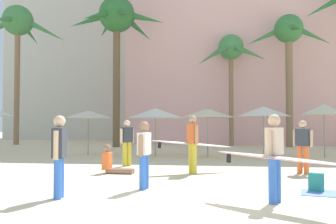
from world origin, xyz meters
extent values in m
plane|color=beige|center=(0.00, 0.00, 0.00)|extent=(120.00, 120.00, 0.00)
cube|color=beige|center=(4.11, 26.72, 9.34)|extent=(19.86, 11.78, 18.68)
cone|color=#2D6B33|center=(8.21, 18.50, 9.28)|extent=(2.76, 0.74, 1.75)
cylinder|color=brown|center=(-5.60, 17.57, 4.49)|extent=(0.48, 0.48, 8.98)
sphere|color=#2D6B33|center=(-5.60, 17.57, 8.98)|extent=(2.43, 2.43, 2.43)
cone|color=#2D6B33|center=(-3.67, 17.52, 8.62)|extent=(2.79, 0.61, 1.23)
cone|color=#2D6B33|center=(-4.46, 18.99, 8.34)|extent=(2.09, 2.42, 1.75)
cone|color=#2D6B33|center=(-6.74, 19.10, 8.56)|extent=(2.08, 2.54, 1.36)
cone|color=#2D6B33|center=(-7.51, 17.41, 8.58)|extent=(2.81, 0.77, 1.32)
cone|color=#2D6B33|center=(-6.38, 15.88, 8.45)|extent=(1.63, 2.70, 1.56)
cone|color=#2D6B33|center=(-4.67, 15.90, 8.56)|extent=(1.81, 2.68, 1.36)
cylinder|color=#896B4C|center=(2.12, 19.85, 3.51)|extent=(0.32, 0.32, 7.02)
sphere|color=#428447|center=(2.12, 19.85, 7.02)|extent=(1.78, 1.78, 1.78)
cone|color=#428447|center=(3.58, 20.07, 6.56)|extent=(2.26, 0.71, 1.28)
cone|color=#428447|center=(3.00, 21.09, 6.67)|extent=(1.63, 2.08, 1.07)
cone|color=#428447|center=(1.37, 21.18, 6.68)|extent=(1.46, 2.17, 1.05)
cone|color=#428447|center=(0.72, 20.00, 6.43)|extent=(2.17, 0.62, 1.51)
cone|color=#428447|center=(1.50, 18.50, 6.57)|extent=(1.29, 2.19, 1.25)
cone|color=#428447|center=(2.67, 18.50, 6.51)|extent=(1.20, 2.18, 1.36)
cylinder|color=#896B4C|center=(-13.80, 19.41, 4.69)|extent=(0.40, 0.40, 9.38)
sphere|color=#428447|center=(-13.80, 19.41, 9.38)|extent=(2.29, 2.29, 2.29)
cone|color=#428447|center=(-11.76, 19.73, 8.61)|extent=(3.26, 0.99, 1.99)
cone|color=#428447|center=(-13.99, 21.59, 8.90)|extent=(0.79, 3.40, 1.45)
cone|color=#428447|center=(-13.85, 17.25, 8.84)|extent=(0.57, 3.36, 1.56)
cylinder|color=#896B4C|center=(5.97, 19.17, 4.01)|extent=(0.46, 0.46, 8.02)
sphere|color=#387A3D|center=(5.97, 19.17, 8.02)|extent=(1.94, 1.94, 1.94)
cone|color=#387A3D|center=(7.51, 18.87, 7.41)|extent=(2.41, 0.87, 1.60)
cone|color=#387A3D|center=(6.26, 20.82, 7.67)|extent=(0.85, 2.54, 1.12)
cone|color=#387A3D|center=(4.35, 19.38, 7.55)|extent=(2.49, 0.73, 1.34)
cone|color=#387A3D|center=(6.10, 17.50, 7.65)|extent=(0.62, 2.52, 1.15)
cylinder|color=gray|center=(0.67, 10.57, 1.12)|extent=(0.06, 0.06, 2.25)
cone|color=beige|center=(0.67, 10.57, 2.05)|extent=(2.44, 2.44, 0.40)
cylinder|color=gray|center=(6.01, 11.27, 1.23)|extent=(0.06, 0.06, 2.47)
cone|color=beige|center=(6.01, 11.27, 2.21)|extent=(2.18, 2.18, 0.51)
cylinder|color=gray|center=(-5.24, 11.07, 1.11)|extent=(0.06, 0.06, 2.21)
cone|color=beige|center=(-5.24, 11.07, 2.02)|extent=(2.43, 2.43, 0.39)
cylinder|color=gray|center=(-1.88, 11.21, 1.16)|extent=(0.06, 0.06, 2.32)
cone|color=white|center=(-1.88, 11.21, 2.07)|extent=(2.76, 2.76, 0.49)
cylinder|color=gray|center=(3.32, 11.65, 1.20)|extent=(0.06, 0.06, 2.40)
cone|color=white|center=(3.32, 11.65, 2.15)|extent=(2.58, 2.58, 0.49)
cube|color=#247F71|center=(3.29, 2.19, 0.21)|extent=(0.35, 0.32, 0.42)
cube|color=#1D655A|center=(3.36, 2.29, 0.13)|extent=(0.21, 0.17, 0.18)
cylinder|color=gold|center=(0.27, 4.97, 0.47)|extent=(0.22, 0.22, 0.93)
cylinder|color=gold|center=(0.38, 4.80, 0.47)|extent=(0.22, 0.22, 0.93)
cube|color=orange|center=(0.32, 4.89, 1.24)|extent=(0.39, 0.46, 0.61)
sphere|color=tan|center=(0.32, 4.89, 1.68)|extent=(0.33, 0.33, 0.24)
cylinder|color=tan|center=(0.19, 5.10, 1.20)|extent=(0.14, 0.14, 0.58)
cylinder|color=tan|center=(0.45, 4.67, 1.20)|extent=(0.14, 0.14, 0.58)
ellipsoid|color=white|center=(0.32, 5.19, 0.90)|extent=(2.65, 1.62, 0.33)
ellipsoid|color=#175FA0|center=(0.32, 5.19, 0.90)|extent=(2.67, 1.64, 0.30)
cube|color=black|center=(-0.68, 4.65, 0.88)|extent=(0.11, 0.07, 0.19)
cylinder|color=blue|center=(2.22, 0.90, 0.47)|extent=(0.22, 0.22, 0.94)
cylinder|color=blue|center=(2.12, 0.73, 0.47)|extent=(0.22, 0.22, 0.94)
cube|color=beige|center=(2.17, 0.81, 1.20)|extent=(0.40, 0.46, 0.52)
sphere|color=#D1A889|center=(2.17, 0.81, 1.60)|extent=(0.33, 0.33, 0.24)
cylinder|color=#D1A889|center=(2.30, 1.03, 1.16)|extent=(0.14, 0.14, 0.50)
cylinder|color=#D1A889|center=(2.04, 0.60, 1.16)|extent=(0.14, 0.14, 0.50)
ellipsoid|color=#B2B2B7|center=(2.17, 0.51, 0.90)|extent=(2.38, 1.93, 0.16)
ellipsoid|color=red|center=(2.17, 0.51, 0.90)|extent=(2.40, 1.95, 0.13)
cube|color=black|center=(1.30, 1.17, 0.82)|extent=(0.09, 0.08, 0.18)
cylinder|color=blue|center=(-2.16, 0.60, 0.42)|extent=(0.18, 0.18, 0.84)
cylinder|color=blue|center=(-2.19, 0.80, 0.42)|extent=(0.18, 0.18, 0.84)
cube|color=#333842|center=(-2.17, 0.70, 1.14)|extent=(0.28, 0.43, 0.61)
sphere|color=#D1A889|center=(-2.17, 0.70, 1.59)|extent=(0.27, 0.27, 0.24)
cylinder|color=#D1A889|center=(-2.13, 0.45, 1.11)|extent=(0.11, 0.11, 0.58)
cylinder|color=#D1A889|center=(-2.21, 0.95, 1.11)|extent=(0.11, 0.11, 0.58)
cylinder|color=gold|center=(-2.26, 6.58, 0.43)|extent=(0.23, 0.23, 0.86)
cylinder|color=gold|center=(-2.13, 6.74, 0.43)|extent=(0.23, 0.23, 0.86)
cube|color=#333842|center=(-2.20, 6.66, 1.14)|extent=(0.42, 0.45, 0.55)
sphere|color=beige|center=(-2.20, 6.66, 1.56)|extent=(0.34, 0.34, 0.24)
cylinder|color=beige|center=(-2.36, 6.47, 1.10)|extent=(0.14, 0.14, 0.52)
cylinder|color=beige|center=(-2.04, 6.85, 1.10)|extent=(0.14, 0.14, 0.52)
cylinder|color=#936B51|center=(-1.90, 4.70, 0.08)|extent=(0.85, 0.19, 0.16)
cylinder|color=#936B51|center=(-1.91, 4.50, 0.08)|extent=(0.85, 0.19, 0.16)
cube|color=orange|center=(-2.33, 4.61, 0.38)|extent=(0.23, 0.41, 0.52)
sphere|color=#936B51|center=(-2.33, 4.61, 0.78)|extent=(0.25, 0.25, 0.24)
cylinder|color=blue|center=(-0.65, 1.89, 0.40)|extent=(0.18, 0.18, 0.81)
cylinder|color=blue|center=(-0.62, 2.09, 0.40)|extent=(0.18, 0.18, 0.81)
cube|color=white|center=(-0.64, 1.99, 1.07)|extent=(0.28, 0.43, 0.52)
sphere|color=#936B51|center=(-0.64, 1.99, 1.47)|extent=(0.27, 0.27, 0.24)
cylinder|color=#936B51|center=(-0.68, 1.75, 1.03)|extent=(0.11, 0.11, 0.50)
cylinder|color=#936B51|center=(-0.60, 2.24, 1.03)|extent=(0.11, 0.11, 0.50)
cylinder|color=orange|center=(3.80, 5.27, 0.43)|extent=(0.22, 0.22, 0.85)
cylinder|color=orange|center=(3.62, 5.36, 0.43)|extent=(0.22, 0.22, 0.85)
cube|color=#333842|center=(3.71, 5.31, 1.12)|extent=(0.46, 0.38, 0.53)
sphere|color=#D1A889|center=(3.71, 5.31, 1.52)|extent=(0.32, 0.32, 0.24)
cylinder|color=#D1A889|center=(3.93, 5.20, 1.08)|extent=(0.13, 0.13, 0.50)
cylinder|color=#D1A889|center=(3.49, 5.43, 1.08)|extent=(0.13, 0.13, 0.50)
camera|label=1|loc=(1.04, -6.60, 1.53)|focal=39.55mm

